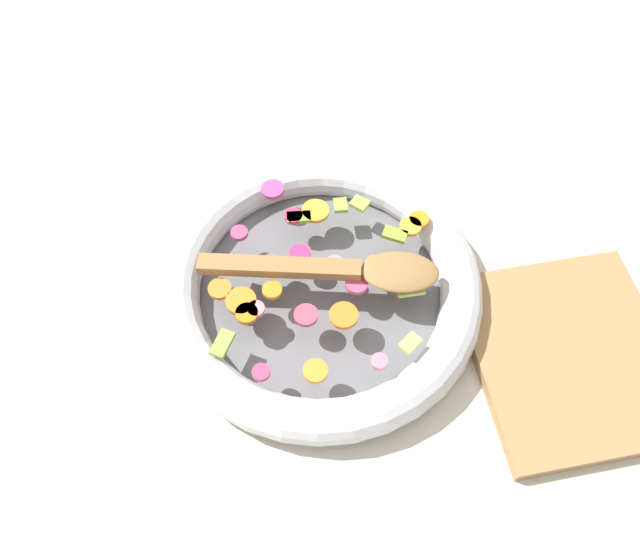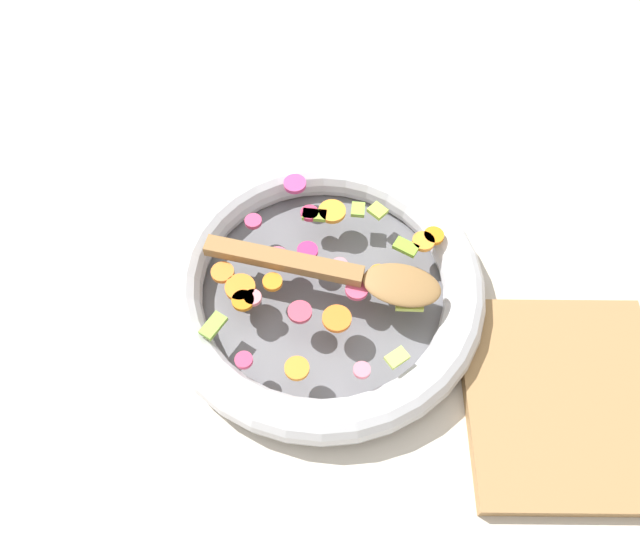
% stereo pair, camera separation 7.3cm
% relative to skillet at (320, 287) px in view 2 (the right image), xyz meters
% --- Properties ---
extents(ground_plane, '(4.00, 4.00, 0.00)m').
position_rel_skillet_xyz_m(ground_plane, '(0.00, 0.00, -0.02)').
color(ground_plane, beige).
extents(skillet, '(0.39, 0.39, 0.05)m').
position_rel_skillet_xyz_m(skillet, '(0.00, 0.00, 0.00)').
color(skillet, slate).
rests_on(skillet, ground_plane).
extents(chopped_vegetables, '(0.29, 0.29, 0.01)m').
position_rel_skillet_xyz_m(chopped_vegetables, '(0.00, 0.01, 0.03)').
color(chopped_vegetables, orange).
rests_on(chopped_vegetables, skillet).
extents(wooden_spoon, '(0.10, 0.28, 0.01)m').
position_rel_skillet_xyz_m(wooden_spoon, '(-0.01, -0.03, 0.04)').
color(wooden_spoon, olive).
rests_on(wooden_spoon, chopped_vegetables).
extents(cutting_board, '(0.24, 0.22, 0.02)m').
position_rel_skillet_xyz_m(cutting_board, '(-0.14, -0.27, -0.01)').
color(cutting_board, '#9E7547').
rests_on(cutting_board, ground_plane).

